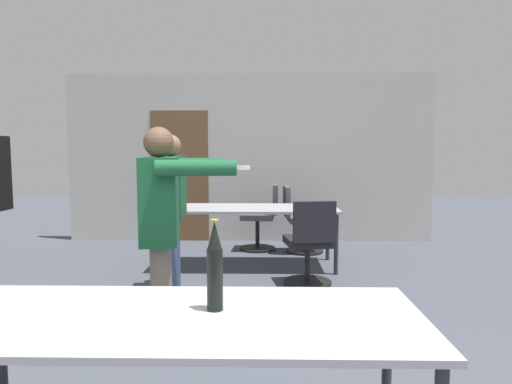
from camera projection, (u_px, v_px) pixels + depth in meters
back_wall at (248, 159)px, 7.19m from camera, size 5.73×0.12×2.62m
conference_table_near at (179, 328)px, 1.96m from camera, size 2.11×0.82×0.74m
conference_table_far at (250, 212)px, 5.60m from camera, size 2.13×0.82×0.74m
person_near_casual at (162, 218)px, 3.28m from camera, size 0.81×0.66×1.61m
person_left_plaid at (172, 199)px, 4.53m from camera, size 0.75×0.65×1.59m
office_chair_side_rolled at (310, 246)px, 4.82m from camera, size 0.53×0.59×0.93m
office_chair_far_left at (263, 219)px, 6.57m from camera, size 0.56×0.52×0.95m
office_chair_far_right at (300, 221)px, 6.42m from camera, size 0.56×0.52×0.93m
beer_bottle at (215, 268)px, 2.00m from camera, size 0.07×0.07×0.41m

